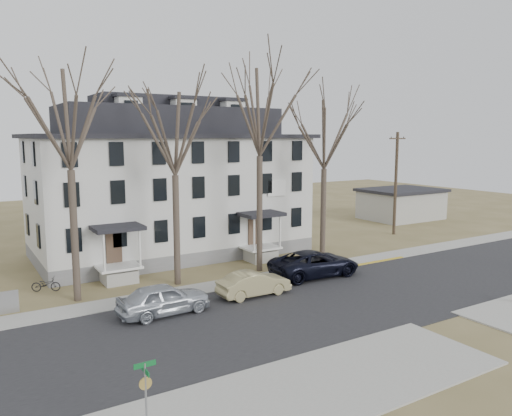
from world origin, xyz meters
TOP-DOWN VIEW (x-y plane):
  - ground at (0.00, 0.00)m, footprint 120.00×120.00m
  - main_road at (0.00, 2.00)m, footprint 120.00×10.00m
  - far_sidewalk at (0.00, 8.00)m, footprint 120.00×2.00m
  - near_sidewalk_left at (-8.00, -5.00)m, footprint 20.00×5.00m
  - yellow_curb at (5.00, 7.10)m, footprint 14.00×0.25m
  - boarding_house at (-2.00, 17.95)m, footprint 20.80×12.36m
  - distant_building at (26.00, 20.00)m, footprint 8.50×6.50m
  - tree_far_left at (-11.00, 9.80)m, footprint 8.40×8.40m
  - tree_mid_left at (-5.00, 9.80)m, footprint 7.80×7.80m
  - tree_center at (1.00, 9.80)m, footprint 9.00×9.00m
  - tree_mid_right at (6.50, 9.80)m, footprint 7.80×7.80m
  - utility_pole_far at (18.50, 14.00)m, footprint 2.00×0.28m
  - car_silver at (-7.72, 5.08)m, footprint 4.84×2.10m
  - car_tan at (-2.22, 5.25)m, footprint 4.30×1.52m
  - car_navy at (3.28, 6.64)m, footprint 6.21×3.13m
  - bicycle_left at (-12.25, 12.32)m, footprint 1.74×1.24m
  - street_sign at (-12.06, -4.61)m, footprint 0.69×0.69m

SIDE VIEW (x-z plane):
  - ground at x=0.00m, z-range 0.00..0.00m
  - main_road at x=0.00m, z-range -0.02..0.02m
  - far_sidewalk at x=0.00m, z-range -0.04..0.04m
  - near_sidewalk_left at x=-8.00m, z-range -0.04..0.04m
  - yellow_curb at x=5.00m, z-range -0.03..0.03m
  - bicycle_left at x=-12.25m, z-range 0.00..0.87m
  - car_tan at x=-2.22m, z-range 0.00..1.41m
  - car_silver at x=-7.72m, z-range 0.00..1.62m
  - car_navy at x=3.28m, z-range 0.00..1.68m
  - street_sign at x=-12.06m, z-range 0.41..2.83m
  - distant_building at x=26.00m, z-range 0.00..3.35m
  - utility_pole_far at x=18.50m, z-range 0.15..9.65m
  - boarding_house at x=-2.00m, z-range -0.65..11.40m
  - tree_mid_left at x=-5.00m, z-range 3.23..15.97m
  - tree_mid_right at x=6.50m, z-range 3.23..15.97m
  - tree_far_left at x=-11.00m, z-range 3.48..17.20m
  - tree_center at x=1.00m, z-range 3.73..18.43m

